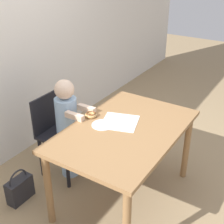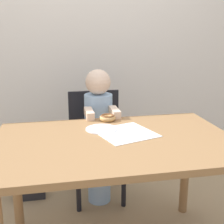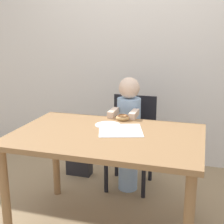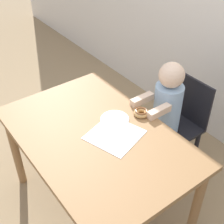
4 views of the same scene
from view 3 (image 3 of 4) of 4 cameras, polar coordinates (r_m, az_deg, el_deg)
wall_back at (r=3.34m, az=6.29°, el=11.82°), size 8.00×0.05×2.50m
dining_table at (r=2.15m, az=-0.96°, el=-6.38°), size 1.28×0.84×0.74m
chair at (r=2.88m, az=3.48°, el=-4.86°), size 0.40×0.41×0.83m
child_figure at (r=2.75m, az=2.97°, el=-3.75°), size 0.22×0.37×1.03m
donut at (r=2.43m, az=1.96°, el=-0.97°), size 0.11×0.11×0.04m
napkin at (r=2.18m, az=1.56°, el=-3.37°), size 0.37×0.37×0.00m
handbag at (r=3.19m, az=-6.01°, el=-9.20°), size 0.25×0.11×0.33m
plate at (r=2.30m, az=-0.77°, el=-2.37°), size 0.19×0.19×0.01m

